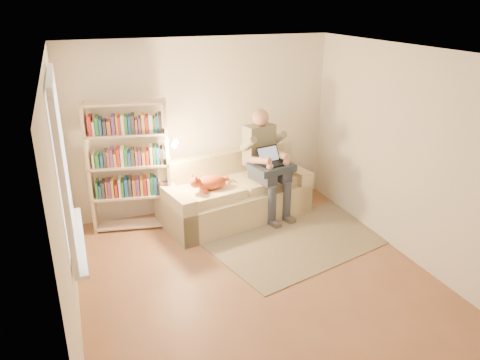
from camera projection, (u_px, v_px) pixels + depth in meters
name	position (u px, v px, depth m)	size (l,w,h in m)	color
floor	(258.00, 280.00, 5.51)	(4.50, 4.50, 0.00)	brown
ceiling	(262.00, 53.00, 4.56)	(4.00, 4.50, 0.02)	white
wall_left	(63.00, 204.00, 4.38)	(0.02, 4.50, 2.60)	silver
wall_right	(412.00, 157.00, 5.68)	(0.02, 4.50, 2.60)	silver
wall_back	(202.00, 127.00, 6.99)	(4.00, 0.02, 2.60)	silver
wall_front	(393.00, 293.00, 3.07)	(4.00, 0.02, 2.60)	silver
window	(68.00, 189.00, 4.54)	(0.12, 1.52, 1.69)	white
sofa	(234.00, 195.00, 7.01)	(2.33, 1.41, 0.92)	beige
person	(265.00, 158.00, 6.90)	(0.57, 0.78, 1.60)	gray
cat	(207.00, 183.00, 6.50)	(0.66, 0.33, 0.25)	orange
blanket	(274.00, 167.00, 6.83)	(0.59, 0.48, 0.10)	#24303F
laptop	(274.00, 159.00, 6.80)	(0.42, 0.39, 0.30)	black
bookshelf	(129.00, 160.00, 6.41)	(1.22, 0.54, 1.85)	#C9B298
rug	(303.00, 240.00, 6.40)	(2.45, 1.45, 0.01)	gray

